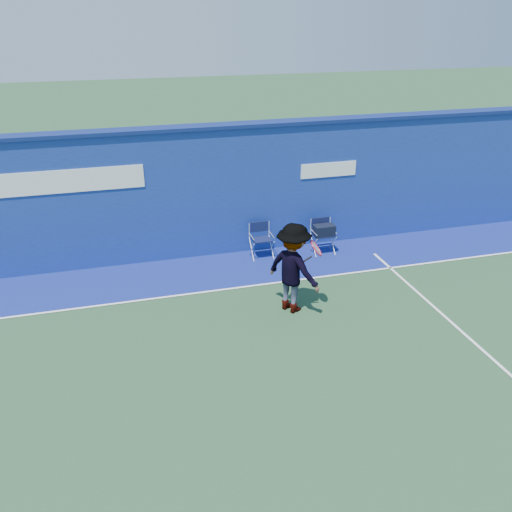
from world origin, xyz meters
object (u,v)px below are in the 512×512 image
object	(u,v)px
directors_chair_left	(261,247)
tennis_player	(293,268)
directors_chair_right	(323,239)
water_bottle	(289,257)

from	to	relation	value
directors_chair_left	tennis_player	distance (m)	2.61
directors_chair_right	tennis_player	bearing A→B (deg)	-123.84
directors_chair_left	directors_chair_right	world-z (taller)	directors_chair_right
water_bottle	directors_chair_right	bearing A→B (deg)	18.69
directors_chair_left	water_bottle	distance (m)	0.74
directors_chair_left	tennis_player	bearing A→B (deg)	-91.88
water_bottle	directors_chair_left	bearing A→B (deg)	137.37
directors_chair_left	water_bottle	size ratio (longest dim) A/B	3.12
directors_chair_right	tennis_player	size ratio (longest dim) A/B	0.46
directors_chair_left	directors_chair_right	size ratio (longest dim) A/B	0.98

